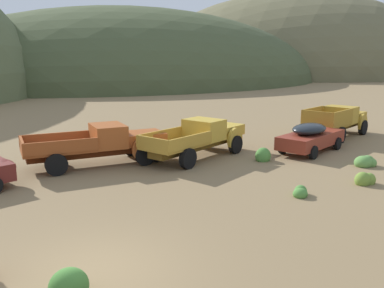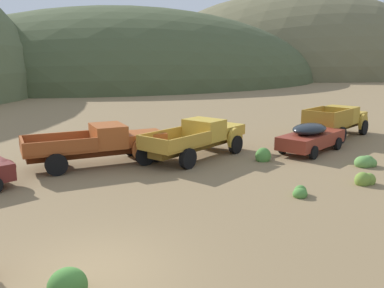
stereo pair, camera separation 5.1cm
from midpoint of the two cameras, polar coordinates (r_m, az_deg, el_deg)
ground_plane at (r=10.57m, az=-13.45°, el=-16.90°), size 300.00×300.00×0.00m
hill_center at (r=82.89m, az=-8.02°, el=8.49°), size 79.29×57.65×27.96m
hill_far_right at (r=123.53m, az=13.79°, el=9.42°), size 86.80×78.94×43.45m
truck_oxide_orange at (r=19.99m, az=-11.59°, el=0.10°), size 6.73×2.90×1.89m
truck_faded_yellow at (r=21.16m, az=1.61°, el=1.00°), size 6.68×3.92×1.89m
car_rust_red at (r=23.12m, az=16.37°, el=1.01°), size 5.18×2.96×1.57m
truck_mustard at (r=28.12m, az=19.78°, el=3.09°), size 6.09×3.51×1.91m
bush_near_barrel at (r=18.05m, az=22.83°, el=-4.61°), size 0.91×0.63×0.66m
bush_between_trucks at (r=9.75m, az=-16.69°, el=-18.35°), size 0.87×0.78×0.82m
bush_lone_scrub at (r=15.85m, az=14.78°, el=-6.50°), size 0.74×0.67×0.45m
bush_back_edge at (r=20.99m, az=22.94°, el=-2.37°), size 1.08×0.82×0.64m
bush_front_left at (r=20.58m, az=9.82°, el=-1.71°), size 0.80×0.72×0.84m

